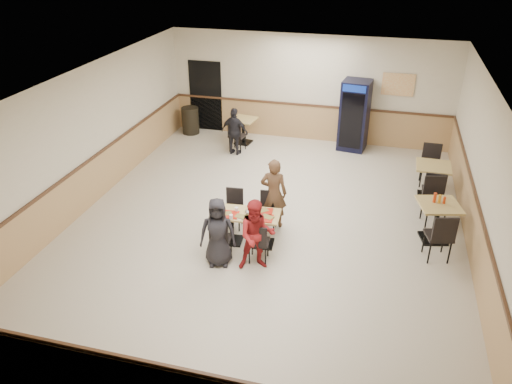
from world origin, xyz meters
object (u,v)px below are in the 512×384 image
(side_table_near, at_px, (437,216))
(pepsi_cooler, at_px, (354,115))
(diner_woman_right, at_px, (257,235))
(lone_diner, at_px, (235,132))
(side_table_far, at_px, (432,176))
(trash_bin, at_px, (190,120))
(diner_man_opposite, at_px, (274,193))
(diner_woman_left, at_px, (218,232))
(back_table, at_px, (243,127))
(main_table, at_px, (248,223))

(side_table_near, relative_size, pepsi_cooler, 0.47)
(diner_woman_right, distance_m, lone_diner, 5.22)
(side_table_near, xyz_separation_m, side_table_far, (-0.02, 1.83, -0.00))
(side_table_far, relative_size, trash_bin, 1.01)
(lone_diner, bearing_deg, diner_man_opposite, 127.18)
(pepsi_cooler, bearing_deg, lone_diner, -151.18)
(diner_man_opposite, relative_size, side_table_near, 1.63)
(side_table_near, bearing_deg, diner_woman_left, -154.60)
(lone_diner, distance_m, back_table, 0.84)
(diner_woman_left, bearing_deg, pepsi_cooler, 58.96)
(trash_bin, bearing_deg, lone_diner, -33.83)
(side_table_near, distance_m, pepsi_cooler, 4.77)
(diner_man_opposite, xyz_separation_m, side_table_far, (3.19, 2.10, -0.21))
(side_table_near, bearing_deg, trash_bin, 147.93)
(diner_woman_right, bearing_deg, back_table, 89.22)
(main_table, distance_m, side_table_near, 3.70)
(diner_woman_right, xyz_separation_m, lone_diner, (-1.89, 4.87, -0.03))
(diner_woman_left, distance_m, diner_woman_right, 0.71)
(diner_woman_left, distance_m, pepsi_cooler, 6.44)
(main_table, distance_m, trash_bin, 6.25)
(main_table, distance_m, pepsi_cooler, 5.61)
(diner_man_opposite, height_order, pepsi_cooler, pepsi_cooler)
(diner_man_opposite, relative_size, lone_diner, 1.15)
(main_table, height_order, trash_bin, trash_bin)
(main_table, height_order, back_table, back_table)
(diner_woman_right, bearing_deg, lone_diner, 92.07)
(side_table_far, relative_size, pepsi_cooler, 0.42)
(diner_woman_right, xyz_separation_m, diner_man_opposite, (-0.04, 1.51, 0.06))
(diner_woman_right, bearing_deg, pepsi_cooler, 60.01)
(diner_woman_right, relative_size, trash_bin, 1.72)
(diner_woman_left, height_order, pepsi_cooler, pepsi_cooler)
(diner_woman_right, distance_m, diner_man_opposite, 1.51)
(side_table_far, bearing_deg, diner_woman_right, -131.13)
(lone_diner, bearing_deg, pepsi_cooler, -149.89)
(back_table, distance_m, trash_bin, 1.79)
(diner_woman_left, distance_m, side_table_near, 4.29)
(main_table, distance_m, diner_man_opposite, 0.91)
(pepsi_cooler, bearing_deg, back_table, -165.58)
(lone_diner, relative_size, pepsi_cooler, 0.67)
(diner_man_opposite, relative_size, pepsi_cooler, 0.77)
(diner_man_opposite, height_order, back_table, diner_man_opposite)
(pepsi_cooler, height_order, trash_bin, pepsi_cooler)
(diner_woman_right, relative_size, lone_diner, 1.05)
(back_table, bearing_deg, diner_woman_left, -78.40)
(pepsi_cooler, bearing_deg, main_table, -98.95)
(side_table_far, bearing_deg, trash_bin, 160.28)
(diner_woman_left, relative_size, diner_woman_right, 0.98)
(pepsi_cooler, bearing_deg, diner_man_opposite, -97.70)
(side_table_near, bearing_deg, main_table, -163.42)
(diner_woman_right, bearing_deg, side_table_far, 29.75)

